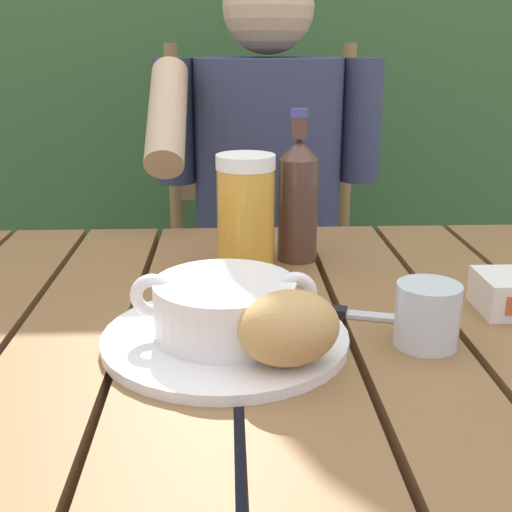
{
  "coord_description": "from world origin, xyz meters",
  "views": [
    {
      "loc": [
        -0.07,
        -0.73,
        1.06
      ],
      "look_at": [
        -0.04,
        0.05,
        0.8
      ],
      "focal_mm": 46.26,
      "sensor_mm": 36.0,
      "label": 1
    }
  ],
  "objects_px": {
    "beer_bottle": "(298,198)",
    "person_eating": "(267,202)",
    "bread_roll": "(289,328)",
    "beer_glass": "(246,213)",
    "table_knife": "(344,313)",
    "water_glass_small": "(427,315)",
    "soup_bowl": "(225,306)",
    "serving_plate": "(225,338)",
    "chair_near_diner": "(263,267)"
  },
  "relations": [
    {
      "from": "person_eating",
      "to": "beer_bottle",
      "type": "xyz_separation_m",
      "value": [
        0.02,
        -0.42,
        0.11
      ]
    },
    {
      "from": "soup_bowl",
      "to": "bread_roll",
      "type": "height_order",
      "value": "bread_roll"
    },
    {
      "from": "bread_roll",
      "to": "beer_bottle",
      "type": "bearing_deg",
      "value": 82.77
    },
    {
      "from": "soup_bowl",
      "to": "beer_glass",
      "type": "xyz_separation_m",
      "value": [
        0.03,
        0.26,
        0.04
      ]
    },
    {
      "from": "soup_bowl",
      "to": "beer_glass",
      "type": "distance_m",
      "value": 0.26
    },
    {
      "from": "person_eating",
      "to": "bread_roll",
      "type": "bearing_deg",
      "value": -91.89
    },
    {
      "from": "water_glass_small",
      "to": "serving_plate",
      "type": "bearing_deg",
      "value": 176.51
    },
    {
      "from": "beer_glass",
      "to": "table_knife",
      "type": "xyz_separation_m",
      "value": [
        0.12,
        -0.19,
        -0.08
      ]
    },
    {
      "from": "person_eating",
      "to": "water_glass_small",
      "type": "bearing_deg",
      "value": -79.74
    },
    {
      "from": "soup_bowl",
      "to": "bread_roll",
      "type": "relative_size",
      "value": 1.73
    },
    {
      "from": "chair_near_diner",
      "to": "person_eating",
      "type": "distance_m",
      "value": 0.3
    },
    {
      "from": "soup_bowl",
      "to": "water_glass_small",
      "type": "height_order",
      "value": "soup_bowl"
    },
    {
      "from": "soup_bowl",
      "to": "bread_roll",
      "type": "bearing_deg",
      "value": -49.4
    },
    {
      "from": "bread_roll",
      "to": "beer_bottle",
      "type": "xyz_separation_m",
      "value": [
        0.05,
        0.37,
        0.05
      ]
    },
    {
      "from": "beer_glass",
      "to": "water_glass_small",
      "type": "xyz_separation_m",
      "value": [
        0.19,
        -0.27,
        -0.05
      ]
    },
    {
      "from": "chair_near_diner",
      "to": "beer_bottle",
      "type": "bearing_deg",
      "value": -88.35
    },
    {
      "from": "chair_near_diner",
      "to": "beer_glass",
      "type": "relative_size",
      "value": 6.17
    },
    {
      "from": "bread_roll",
      "to": "table_knife",
      "type": "xyz_separation_m",
      "value": [
        0.08,
        0.15,
        -0.05
      ]
    },
    {
      "from": "soup_bowl",
      "to": "serving_plate",
      "type": "bearing_deg",
      "value": 180.0
    },
    {
      "from": "chair_near_diner",
      "to": "bread_roll",
      "type": "xyz_separation_m",
      "value": [
        -0.03,
        -1.0,
        0.28
      ]
    },
    {
      "from": "person_eating",
      "to": "soup_bowl",
      "type": "relative_size",
      "value": 5.94
    },
    {
      "from": "beer_bottle",
      "to": "water_glass_small",
      "type": "xyz_separation_m",
      "value": [
        0.11,
        -0.31,
        -0.06
      ]
    },
    {
      "from": "beer_glass",
      "to": "soup_bowl",
      "type": "bearing_deg",
      "value": -96.86
    },
    {
      "from": "chair_near_diner",
      "to": "soup_bowl",
      "type": "bearing_deg",
      "value": -95.77
    },
    {
      "from": "water_glass_small",
      "to": "table_knife",
      "type": "bearing_deg",
      "value": 132.4
    },
    {
      "from": "chair_near_diner",
      "to": "water_glass_small",
      "type": "bearing_deg",
      "value": -82.08
    },
    {
      "from": "bread_roll",
      "to": "beer_glass",
      "type": "relative_size",
      "value": 0.7
    },
    {
      "from": "beer_bottle",
      "to": "water_glass_small",
      "type": "height_order",
      "value": "beer_bottle"
    },
    {
      "from": "serving_plate",
      "to": "water_glass_small",
      "type": "xyz_separation_m",
      "value": [
        0.22,
        -0.01,
        0.03
      ]
    },
    {
      "from": "chair_near_diner",
      "to": "water_glass_small",
      "type": "height_order",
      "value": "chair_near_diner"
    },
    {
      "from": "beer_glass",
      "to": "water_glass_small",
      "type": "bearing_deg",
      "value": -54.36
    },
    {
      "from": "water_glass_small",
      "to": "bread_roll",
      "type": "bearing_deg",
      "value": -158.97
    },
    {
      "from": "serving_plate",
      "to": "person_eating",
      "type": "bearing_deg",
      "value": 82.86
    },
    {
      "from": "table_knife",
      "to": "water_glass_small",
      "type": "bearing_deg",
      "value": -47.6
    },
    {
      "from": "person_eating",
      "to": "soup_bowl",
      "type": "height_order",
      "value": "person_eating"
    },
    {
      "from": "bread_roll",
      "to": "table_knife",
      "type": "relative_size",
      "value": 0.75
    },
    {
      "from": "serving_plate",
      "to": "chair_near_diner",
      "type": "bearing_deg",
      "value": 84.23
    },
    {
      "from": "beer_bottle",
      "to": "table_knife",
      "type": "bearing_deg",
      "value": -81.09
    },
    {
      "from": "person_eating",
      "to": "soup_bowl",
      "type": "bearing_deg",
      "value": -97.14
    },
    {
      "from": "person_eating",
      "to": "serving_plate",
      "type": "distance_m",
      "value": 0.73
    },
    {
      "from": "soup_bowl",
      "to": "beer_bottle",
      "type": "relative_size",
      "value": 0.9
    },
    {
      "from": "beer_bottle",
      "to": "beer_glass",
      "type": "bearing_deg",
      "value": -152.69
    },
    {
      "from": "water_glass_small",
      "to": "beer_bottle",
      "type": "bearing_deg",
      "value": 109.86
    },
    {
      "from": "soup_bowl",
      "to": "beer_bottle",
      "type": "bearing_deg",
      "value": 69.44
    },
    {
      "from": "beer_bottle",
      "to": "person_eating",
      "type": "bearing_deg",
      "value": 92.82
    },
    {
      "from": "beer_glass",
      "to": "water_glass_small",
      "type": "height_order",
      "value": "beer_glass"
    },
    {
      "from": "soup_bowl",
      "to": "table_knife",
      "type": "bearing_deg",
      "value": 25.57
    },
    {
      "from": "table_knife",
      "to": "beer_bottle",
      "type": "bearing_deg",
      "value": 98.91
    },
    {
      "from": "beer_bottle",
      "to": "chair_near_diner",
      "type": "bearing_deg",
      "value": 91.65
    },
    {
      "from": "soup_bowl",
      "to": "beer_glass",
      "type": "height_order",
      "value": "beer_glass"
    }
  ]
}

